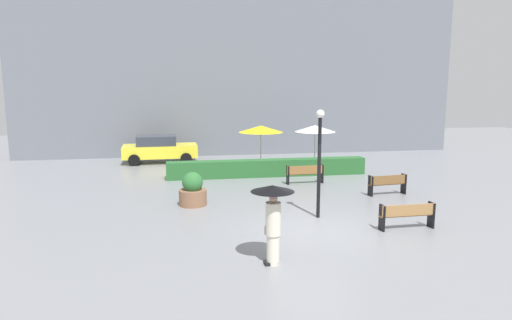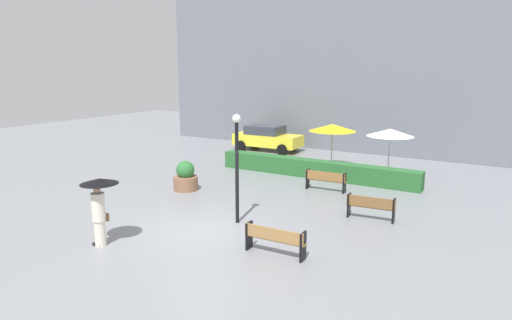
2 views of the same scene
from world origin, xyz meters
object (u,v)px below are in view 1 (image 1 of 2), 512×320
at_px(bench_far_right, 388,183).
at_px(patio_umbrella_white, 315,129).
at_px(bench_near_right, 408,214).
at_px(lamp_post, 319,152).
at_px(planter_pot, 193,191).
at_px(patio_umbrella_yellow, 261,129).
at_px(pedestrian_with_umbrella, 273,211).
at_px(parked_car, 159,148).
at_px(bench_back_row, 305,173).

distance_m(bench_far_right, patio_umbrella_white, 6.77).
relative_size(bench_near_right, lamp_post, 0.49).
bearing_deg(patio_umbrella_white, lamp_post, -106.16).
bearing_deg(planter_pot, patio_umbrella_yellow, 61.04).
distance_m(pedestrian_with_umbrella, patio_umbrella_yellow, 13.06).
relative_size(bench_far_right, parked_car, 0.39).
xyz_separation_m(bench_near_right, lamp_post, (-2.35, 1.69, 1.76)).
xyz_separation_m(bench_far_right, pedestrian_with_umbrella, (-6.08, -6.23, 0.86)).
xyz_separation_m(lamp_post, patio_umbrella_white, (2.62, 9.04, -0.13)).
bearing_deg(lamp_post, parked_car, 115.35).
height_order(lamp_post, patio_umbrella_yellow, lamp_post).
bearing_deg(pedestrian_with_umbrella, bench_near_right, 22.82).
bearing_deg(parked_car, bench_near_right, -59.66).
height_order(patio_umbrella_yellow, parked_car, patio_umbrella_yellow).
bearing_deg(patio_umbrella_yellow, parked_car, 151.75).
height_order(bench_near_right, patio_umbrella_yellow, patio_umbrella_yellow).
bearing_deg(patio_umbrella_white, patio_umbrella_yellow, 176.66).
height_order(bench_far_right, parked_car, parked_car).
relative_size(planter_pot, patio_umbrella_yellow, 0.54).
bearing_deg(planter_pot, bench_back_row, 29.36).
relative_size(bench_far_right, patio_umbrella_white, 0.72).
relative_size(pedestrian_with_umbrella, patio_umbrella_white, 0.87).
distance_m(pedestrian_with_umbrella, patio_umbrella_white, 13.66).
xyz_separation_m(bench_far_right, patio_umbrella_yellow, (-4.05, 6.65, 1.64)).
xyz_separation_m(pedestrian_with_umbrella, patio_umbrella_yellow, (2.03, 12.88, 0.77)).
relative_size(bench_back_row, parked_car, 0.41).
bearing_deg(bench_back_row, bench_far_right, -43.96).
height_order(planter_pot, patio_umbrella_yellow, patio_umbrella_yellow).
relative_size(planter_pot, patio_umbrella_white, 0.54).
distance_m(planter_pot, lamp_post, 5.03).
bearing_deg(pedestrian_with_umbrella, patio_umbrella_yellow, 81.06).
relative_size(bench_back_row, planter_pot, 1.40).
xyz_separation_m(bench_back_row, pedestrian_with_umbrella, (-3.35, -8.86, 0.85)).
distance_m(bench_near_right, pedestrian_with_umbrella, 5.15).
relative_size(pedestrian_with_umbrella, parked_car, 0.47).
bearing_deg(lamp_post, planter_pot, 150.92).
height_order(bench_near_right, planter_pot, planter_pot).
height_order(bench_near_right, parked_car, parked_car).
relative_size(bench_near_right, planter_pot, 1.43).
relative_size(lamp_post, patio_umbrella_yellow, 1.55).
height_order(bench_near_right, patio_umbrella_white, patio_umbrella_white).
xyz_separation_m(planter_pot, lamp_post, (4.14, -2.30, 1.72)).
distance_m(bench_back_row, bench_far_right, 3.79).
relative_size(bench_near_right, bench_far_right, 1.09).
bearing_deg(lamp_post, patio_umbrella_yellow, 91.92).
height_order(bench_back_row, parked_car, parked_car).
relative_size(patio_umbrella_yellow, patio_umbrella_white, 1.02).
xyz_separation_m(patio_umbrella_yellow, patio_umbrella_white, (2.93, -0.17, -0.01)).
bearing_deg(lamp_post, bench_far_right, 34.41).
xyz_separation_m(bench_near_right, parked_car, (-8.09, 13.83, 0.33)).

